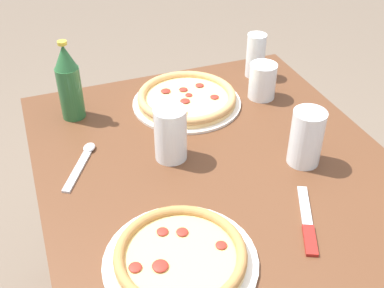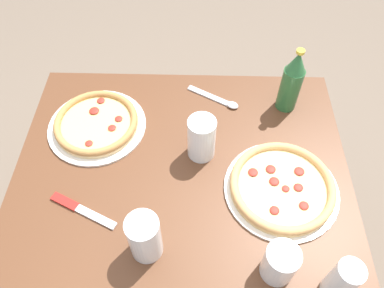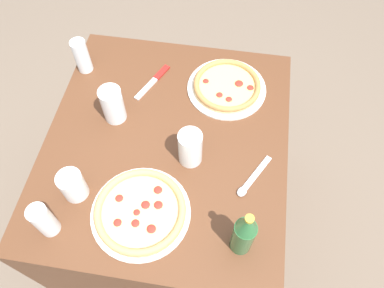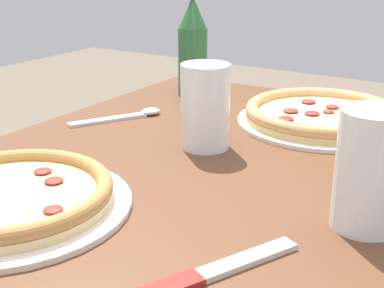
{
  "view_description": "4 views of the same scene",
  "coord_description": "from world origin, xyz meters",
  "views": [
    {
      "loc": [
        0.89,
        -0.4,
        1.53
      ],
      "look_at": [
        -0.03,
        -0.05,
        0.81
      ],
      "focal_mm": 45.0,
      "sensor_mm": 36.0,
      "label": 1
    },
    {
      "loc": [
        -0.05,
        0.57,
        1.7
      ],
      "look_at": [
        -0.03,
        -0.1,
        0.81
      ],
      "focal_mm": 35.0,
      "sensor_mm": 36.0,
      "label": 2
    },
    {
      "loc": [
        -0.71,
        -0.21,
        1.93
      ],
      "look_at": [
        -0.02,
        -0.1,
        0.79
      ],
      "focal_mm": 35.0,
      "sensor_mm": 36.0,
      "label": 3
    },
    {
      "loc": [
        0.69,
        0.35,
        1.08
      ],
      "look_at": [
        0.02,
        -0.08,
        0.79
      ],
      "focal_mm": 50.0,
      "sensor_mm": 36.0,
      "label": 4
    }
  ],
  "objects": [
    {
      "name": "spoon",
      "position": [
        -0.12,
        -0.32,
        0.76
      ],
      "size": [
        0.18,
        0.12,
        0.01
      ],
      "color": "silver",
      "rests_on": "table"
    },
    {
      "name": "glass_iced_tea",
      "position": [
        -0.38,
        0.3,
        0.82
      ],
      "size": [
        0.06,
        0.06,
        0.14
      ],
      "color": "white",
      "rests_on": "table"
    },
    {
      "name": "knife",
      "position": [
        0.28,
        0.1,
        0.76
      ],
      "size": [
        0.2,
        0.11,
        0.01
      ],
      "color": "maroon",
      "rests_on": "table"
    },
    {
      "name": "pizza_pepperoni",
      "position": [
        -0.29,
        0.03,
        0.78
      ],
      "size": [
        0.33,
        0.33,
        0.04
      ],
      "color": "silver",
      "rests_on": "table"
    },
    {
      "name": "glass_orange_juice",
      "position": [
        -0.25,
        0.26,
        0.81
      ],
      "size": [
        0.08,
        0.08,
        0.11
      ],
      "color": "white",
      "rests_on": "table"
    },
    {
      "name": "table",
      "position": [
        0.0,
        0.0,
        0.38
      ],
      "size": [
        1.0,
        0.89,
        0.76
      ],
      "color": "#56331E",
      "rests_on": "ground_plane"
    },
    {
      "name": "glass_red_wine",
      "position": [
        0.08,
        0.21,
        0.83
      ],
      "size": [
        0.08,
        0.08,
        0.15
      ],
      "color": "white",
      "rests_on": "table"
    },
    {
      "name": "beer_bottle",
      "position": [
        -0.34,
        -0.3,
        0.87
      ],
      "size": [
        0.07,
        0.07,
        0.24
      ],
      "color": "#286033",
      "rests_on": "table"
    },
    {
      "name": "glass_lemonade",
      "position": [
        -0.06,
        -0.1,
        0.82
      ],
      "size": [
        0.08,
        0.08,
        0.15
      ],
      "color": "white",
      "rests_on": "table"
    },
    {
      "name": "pizza_veggie",
      "position": [
        0.28,
        -0.19,
        0.78
      ],
      "size": [
        0.32,
        0.32,
        0.04
      ],
      "color": "silver",
      "rests_on": "table"
    }
  ]
}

